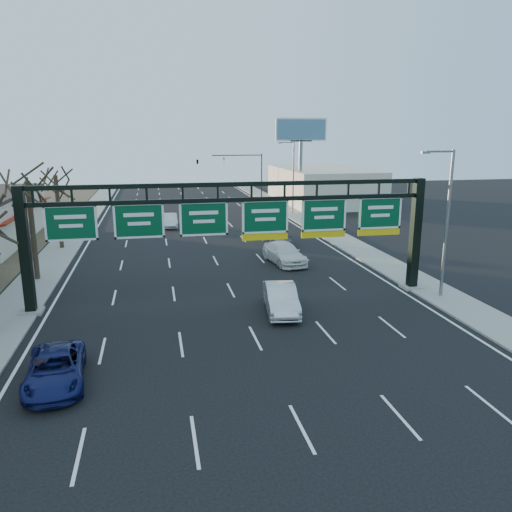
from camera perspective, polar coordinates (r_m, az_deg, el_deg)
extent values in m
plane|color=black|center=(23.36, 0.91, -11.23)|extent=(160.00, 160.00, 0.00)
cube|color=gray|center=(42.62, -22.34, -0.61)|extent=(3.00, 120.00, 0.12)
cube|color=gray|center=(45.31, 11.30, 0.97)|extent=(3.00, 120.00, 0.12)
cube|color=white|center=(42.09, -4.99, 0.14)|extent=(21.60, 120.00, 0.01)
cube|color=black|center=(30.18, -24.90, 0.47)|extent=(0.55, 0.55, 7.20)
cube|color=gray|center=(31.10, -24.25, -5.82)|extent=(1.20, 1.20, 0.20)
cube|color=black|center=(33.57, 17.73, 2.33)|extent=(0.55, 0.55, 7.20)
cube|color=gray|center=(34.40, 17.31, -3.39)|extent=(1.20, 1.20, 0.20)
cube|color=black|center=(29.17, -2.47, 8.20)|extent=(23.40, 0.25, 0.25)
cube|color=black|center=(29.27, -2.45, 6.44)|extent=(23.40, 0.25, 0.25)
cube|color=#044525|center=(29.41, -20.39, 3.56)|extent=(2.80, 0.10, 2.00)
cube|color=#044525|center=(29.07, -13.22, 3.95)|extent=(2.80, 0.10, 2.00)
cube|color=#044525|center=(29.19, -5.99, 4.28)|extent=(2.80, 0.10, 2.00)
cube|color=#044525|center=(29.76, 1.06, 4.53)|extent=(2.80, 0.10, 2.00)
cube|color=yellow|center=(29.98, 1.05, 2.23)|extent=(2.80, 0.10, 0.40)
cube|color=#044525|center=(30.77, 7.76, 4.71)|extent=(2.80, 0.10, 2.00)
cube|color=yellow|center=(30.98, 7.69, 2.48)|extent=(2.80, 0.10, 0.40)
cube|color=#044525|center=(32.16, 13.97, 4.82)|extent=(2.80, 0.10, 2.00)
cube|color=yellow|center=(32.36, 13.85, 2.69)|extent=(2.80, 0.10, 0.40)
cube|color=maroon|center=(51.50, -24.81, 4.81)|extent=(1.20, 18.00, 0.40)
cube|color=beige|center=(75.19, 7.64, 7.99)|extent=(12.00, 20.00, 5.00)
cylinder|color=#30271B|center=(37.13, -24.18, 2.72)|extent=(0.36, 0.36, 6.84)
cylinder|color=#30271B|center=(46.85, -21.62, 4.78)|extent=(0.36, 0.36, 6.46)
cylinder|color=slate|center=(32.17, 20.98, 3.45)|extent=(0.20, 0.20, 9.00)
cylinder|color=slate|center=(31.27, 20.26, 11.37)|extent=(1.80, 0.12, 0.12)
cube|color=slate|center=(30.81, 18.80, 11.37)|extent=(0.50, 0.22, 0.15)
cylinder|color=slate|center=(63.28, 4.27, 8.94)|extent=(0.20, 0.20, 9.00)
cylinder|color=slate|center=(62.83, 3.54, 12.94)|extent=(1.80, 0.12, 0.12)
cube|color=slate|center=(62.60, 2.72, 12.90)|extent=(0.50, 0.22, 0.15)
cylinder|color=slate|center=(68.74, 5.08, 9.21)|extent=(0.50, 0.50, 9.00)
cube|color=slate|center=(68.54, 5.16, 12.96)|extent=(3.00, 0.30, 0.20)
cube|color=white|center=(68.54, 5.18, 14.21)|extent=(7.00, 0.30, 3.00)
cube|color=teal|center=(68.34, 5.23, 14.21)|extent=(6.60, 0.05, 2.60)
cylinder|color=black|center=(77.69, 0.64, 9.03)|extent=(0.18, 0.18, 7.00)
cylinder|color=black|center=(76.77, -2.18, 11.44)|extent=(7.60, 0.14, 0.14)
imported|color=black|center=(76.50, -3.68, 10.81)|extent=(0.20, 0.20, 1.00)
imported|color=black|center=(76.05, -6.72, 10.73)|extent=(0.54, 0.54, 1.62)
imported|color=#11174E|center=(22.11, -21.98, -11.88)|extent=(2.65, 5.00, 1.34)
imported|color=silver|center=(28.42, 2.87, -4.89)|extent=(2.27, 4.98, 1.58)
imported|color=white|center=(39.20, 3.24, 0.32)|extent=(2.90, 5.63, 1.56)
imported|color=#444649|center=(45.57, 2.96, 2.12)|extent=(2.12, 4.27, 1.40)
imported|color=silver|center=(55.25, -9.82, 4.02)|extent=(1.56, 4.42, 1.45)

